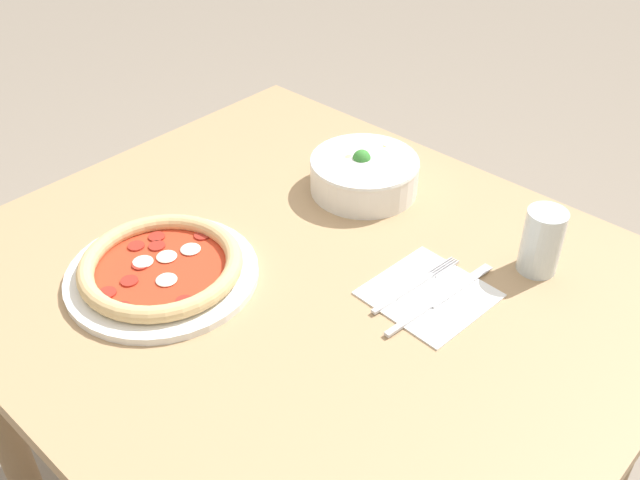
# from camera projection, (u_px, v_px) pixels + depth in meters

# --- Properties ---
(dining_table) EXTENTS (1.03, 0.89, 0.75)m
(dining_table) POSITION_uv_depth(u_px,v_px,m) (305.00, 328.00, 1.16)
(dining_table) COLOR tan
(dining_table) RESTS_ON ground_plane
(pizza) EXTENTS (0.29, 0.29, 0.04)m
(pizza) POSITION_uv_depth(u_px,v_px,m) (161.00, 269.00, 1.07)
(pizza) COLOR white
(pizza) RESTS_ON dining_table
(bowl) EXTENTS (0.19, 0.19, 0.08)m
(bowl) POSITION_uv_depth(u_px,v_px,m) (365.00, 172.00, 1.26)
(bowl) COLOR white
(bowl) RESTS_ON dining_table
(napkin) EXTENTS (0.17, 0.17, 0.00)m
(napkin) POSITION_uv_depth(u_px,v_px,m) (429.00, 294.00, 1.05)
(napkin) COLOR white
(napkin) RESTS_ON dining_table
(fork) EXTENTS (0.03, 0.18, 0.00)m
(fork) POSITION_uv_depth(u_px,v_px,m) (415.00, 285.00, 1.06)
(fork) COLOR silver
(fork) RESTS_ON napkin
(knife) EXTENTS (0.03, 0.23, 0.01)m
(knife) POSITION_uv_depth(u_px,v_px,m) (436.00, 302.00, 1.03)
(knife) COLOR silver
(knife) RESTS_ON napkin
(glass) EXTENTS (0.06, 0.06, 0.11)m
(glass) POSITION_uv_depth(u_px,v_px,m) (542.00, 241.00, 1.07)
(glass) COLOR silver
(glass) RESTS_ON dining_table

